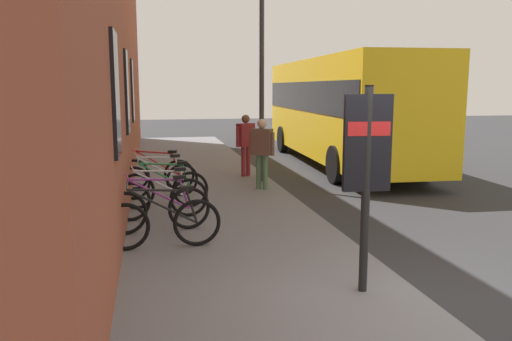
{
  "coord_description": "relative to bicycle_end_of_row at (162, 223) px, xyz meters",
  "views": [
    {
      "loc": [
        -4.93,
        3.05,
        2.5
      ],
      "look_at": [
        2.46,
        1.54,
        1.28
      ],
      "focal_mm": 36.31,
      "sensor_mm": 36.0,
      "label": 1
    }
  ],
  "objects": [
    {
      "name": "pedestrian_by_facade",
      "position": [
        4.16,
        -2.41,
        0.62
      ],
      "size": [
        0.47,
        0.53,
        1.65
      ],
      "color": "#4C724C",
      "rests_on": "sidewalk_pavement"
    },
    {
      "name": "pedestrian_crossing_street",
      "position": [
        5.99,
        -2.36,
        0.62
      ],
      "size": [
        0.44,
        0.56,
        1.65
      ],
      "color": "maroon",
      "rests_on": "sidewalk_pavement"
    },
    {
      "name": "station_facade",
      "position": [
        6.37,
        0.87,
        4.16
      ],
      "size": [
        22.0,
        0.65,
        9.34
      ],
      "color": "brown",
      "rests_on": "ground"
    },
    {
      "name": "bicycle_mid_rack",
      "position": [
        1.78,
        -0.02,
        0.0
      ],
      "size": [
        0.48,
        1.76,
        0.97
      ],
      "color": "black",
      "rests_on": "sidewalk_pavement"
    },
    {
      "name": "bicycle_beside_lamp",
      "position": [
        4.53,
        0.0,
        0.0
      ],
      "size": [
        0.57,
        1.74,
        0.97
      ],
      "color": "black",
      "rests_on": "sidewalk_pavement"
    },
    {
      "name": "ground",
      "position": [
        3.38,
        -3.92,
        -0.51
      ],
      "size": [
        60.0,
        60.0,
        0.0
      ],
      "primitive_type": "plane",
      "color": "#2D2D30"
    },
    {
      "name": "sidewalk_pavement",
      "position": [
        5.38,
        -1.17,
        -0.45
      ],
      "size": [
        24.0,
        3.5,
        0.12
      ],
      "primitive_type": "cube",
      "color": "slate",
      "rests_on": "ground"
    },
    {
      "name": "bicycle_end_of_row",
      "position": [
        0.0,
        0.0,
        0.0
      ],
      "size": [
        0.48,
        1.77,
        0.97
      ],
      "color": "black",
      "rests_on": "sidewalk_pavement"
    },
    {
      "name": "bicycle_nearest_sign",
      "position": [
        3.64,
        -0.02,
        0.0
      ],
      "size": [
        0.52,
        1.75,
        0.97
      ],
      "color": "black",
      "rests_on": "sidewalk_pavement"
    },
    {
      "name": "street_lamp",
      "position": [
        5.18,
        -2.62,
        2.8
      ],
      "size": [
        0.28,
        0.28,
        5.41
      ],
      "color": "#333338",
      "rests_on": "sidewalk_pavement"
    },
    {
      "name": "bicycle_far_end",
      "position": [
        2.63,
        -0.1,
        0.0
      ],
      "size": [
        0.48,
        1.77,
        0.97
      ],
      "color": "black",
      "rests_on": "sidewalk_pavement"
    },
    {
      "name": "city_bus",
      "position": [
        8.36,
        -5.92,
        1.41
      ],
      "size": [
        10.6,
        3.01,
        3.35
      ],
      "color": "yellow",
      "rests_on": "ground"
    },
    {
      "name": "bicycle_leaning_wall",
      "position": [
        0.91,
        0.04,
        0.0
      ],
      "size": [
        0.48,
        1.76,
        0.97
      ],
      "color": "black",
      "rests_on": "sidewalk_pavement"
    },
    {
      "name": "transit_info_sign",
      "position": [
        -2.12,
        -2.27,
        1.21
      ],
      "size": [
        0.13,
        0.55,
        2.4
      ],
      "color": "black",
      "rests_on": "sidewalk_pavement"
    }
  ]
}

